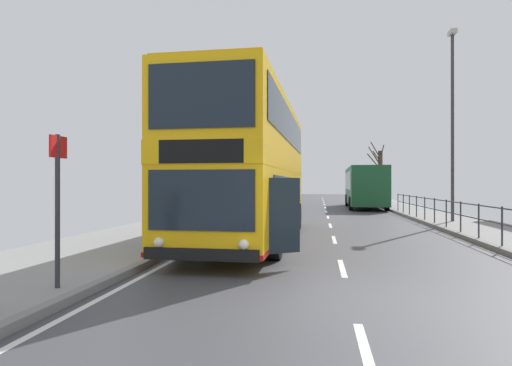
{
  "coord_description": "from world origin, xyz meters",
  "views": [
    {
      "loc": [
        -0.51,
        -6.96,
        1.83
      ],
      "look_at": [
        -2.34,
        5.66,
        1.85
      ],
      "focal_mm": 30.29,
      "sensor_mm": 36.0,
      "label": 1
    }
  ],
  "objects_px": {
    "street_lamp_far_side": "(452,112)",
    "bus_stop_sign_near": "(58,193)",
    "double_decker_bus_main": "(252,168)",
    "background_bus_far_lane": "(365,186)",
    "bare_tree_far_00": "(380,174)"
  },
  "relations": [
    {
      "from": "street_lamp_far_side",
      "to": "bus_stop_sign_near",
      "type": "bearing_deg",
      "value": -125.87
    },
    {
      "from": "street_lamp_far_side",
      "to": "double_decker_bus_main",
      "type": "bearing_deg",
      "value": -140.22
    },
    {
      "from": "double_decker_bus_main",
      "to": "bus_stop_sign_near",
      "type": "xyz_separation_m",
      "value": [
        -2.07,
        -7.35,
        -0.67
      ]
    },
    {
      "from": "double_decker_bus_main",
      "to": "bus_stop_sign_near",
      "type": "distance_m",
      "value": 7.67
    },
    {
      "from": "double_decker_bus_main",
      "to": "street_lamp_far_side",
      "type": "bearing_deg",
      "value": 39.78
    },
    {
      "from": "bus_stop_sign_near",
      "to": "street_lamp_far_side",
      "type": "xyz_separation_m",
      "value": [
        10.22,
        14.13,
        3.41
      ]
    },
    {
      "from": "background_bus_far_lane",
      "to": "street_lamp_far_side",
      "type": "distance_m",
      "value": 13.56
    },
    {
      "from": "bus_stop_sign_near",
      "to": "double_decker_bus_main",
      "type": "bearing_deg",
      "value": 74.26
    },
    {
      "from": "background_bus_far_lane",
      "to": "bare_tree_far_00",
      "type": "bearing_deg",
      "value": 76.54
    },
    {
      "from": "double_decker_bus_main",
      "to": "bare_tree_far_00",
      "type": "distance_m",
      "value": 31.51
    },
    {
      "from": "background_bus_far_lane",
      "to": "street_lamp_far_side",
      "type": "bearing_deg",
      "value": -78.82
    },
    {
      "from": "street_lamp_far_side",
      "to": "bare_tree_far_00",
      "type": "xyz_separation_m",
      "value": [
        0.04,
        23.65,
        -2.26
      ]
    },
    {
      "from": "bus_stop_sign_near",
      "to": "street_lamp_far_side",
      "type": "relative_size",
      "value": 0.29
    },
    {
      "from": "street_lamp_far_side",
      "to": "bare_tree_far_00",
      "type": "bearing_deg",
      "value": 89.92
    },
    {
      "from": "double_decker_bus_main",
      "to": "background_bus_far_lane",
      "type": "distance_m",
      "value": 20.45
    }
  ]
}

